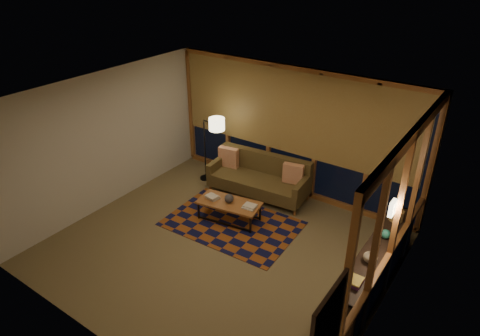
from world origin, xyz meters
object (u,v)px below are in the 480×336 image
Objects in this scene: sofa at (259,177)px; bookshelf at (375,266)px; floor_lamp at (205,147)px; coffee_table at (229,211)px.

sofa is 3.16m from bookshelf.
sofa is at bearing 3.87° from floor_lamp.
floor_lamp is (-1.37, -0.07, 0.35)m from sofa.
floor_lamp is at bearing 134.30° from coffee_table.
sofa reaches higher than bookshelf.
coffee_table is at bearing 177.39° from bookshelf.
bookshelf is at bearing -14.13° from floor_lamp.
bookshelf is (4.28, -1.16, -0.43)m from floor_lamp.
bookshelf is at bearing -12.14° from coffee_table.
floor_lamp is 4.46m from bookshelf.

